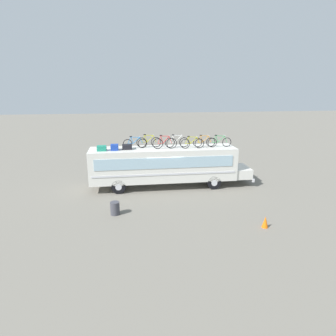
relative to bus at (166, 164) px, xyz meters
The scene contains 14 objects.
ground_plane 1.71m from the bus, behind, with size 120.00×120.00×0.00m, color slate.
bus is the anchor object (origin of this frame).
luggage_bag_1 4.68m from the bus, behind, with size 0.62×0.48×0.34m, color #1E7F66.
luggage_bag_2 3.87m from the bus, behind, with size 0.51×0.54×0.40m, color #193899.
luggage_bag_3 3.06m from the bus, behind, with size 0.67×0.54×0.34m, color black.
rooftop_bicycle_1 2.70m from the bus, behind, with size 1.70×0.44×0.87m.
rooftop_bicycle_2 2.03m from the bus, 161.39° to the left, with size 1.77×0.44×0.96m.
rooftop_bicycle_3 1.63m from the bus, 115.28° to the right, with size 1.73×0.44×0.98m.
rooftop_bicycle_4 1.80m from the bus, ahead, with size 1.75×0.44×0.94m.
rooftop_bicycle_5 2.45m from the bus, 11.96° to the right, with size 1.70×0.44×0.90m.
rooftop_bicycle_6 3.21m from the bus, ahead, with size 1.65×0.44×0.89m.
rooftop_bicycle_7 4.20m from the bus, ahead, with size 1.75×0.44×0.89m.
trash_bin 5.89m from the bus, 128.25° to the right, with size 0.53×0.53×0.76m, color #3F3F47.
traffic_cone 8.56m from the bus, 59.26° to the right, with size 0.34×0.34×0.61m, color orange.
Camera 1 is at (-2.52, -20.86, 7.27)m, focal length 32.14 mm.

